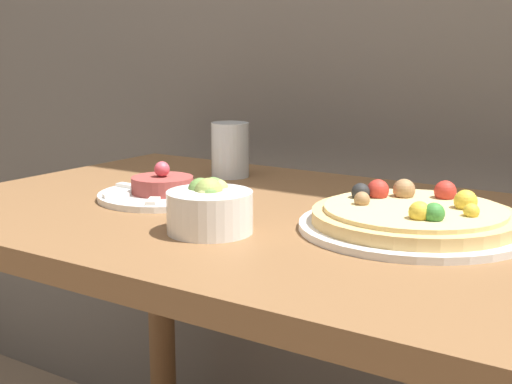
% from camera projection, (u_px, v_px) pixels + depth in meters
% --- Properties ---
extents(dining_table, '(1.24, 0.68, 0.73)m').
position_uv_depth(dining_table, '(317.00, 292.00, 1.05)').
color(dining_table, brown).
rests_on(dining_table, ground_plane).
extents(pizza_plate, '(0.31, 0.31, 0.06)m').
position_uv_depth(pizza_plate, '(414.00, 218.00, 0.97)').
color(pizza_plate, white).
rests_on(pizza_plate, dining_table).
extents(tartare_plate, '(0.21, 0.21, 0.06)m').
position_uv_depth(tartare_plate, '(163.00, 191.00, 1.16)').
color(tartare_plate, white).
rests_on(tartare_plate, dining_table).
extents(small_bowl, '(0.12, 0.12, 0.07)m').
position_uv_depth(small_bowl, '(210.00, 207.00, 0.96)').
color(small_bowl, white).
rests_on(small_bowl, dining_table).
extents(drinking_glass, '(0.07, 0.07, 0.10)m').
position_uv_depth(drinking_glass, '(230.00, 150.00, 1.35)').
color(drinking_glass, silver).
rests_on(drinking_glass, dining_table).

